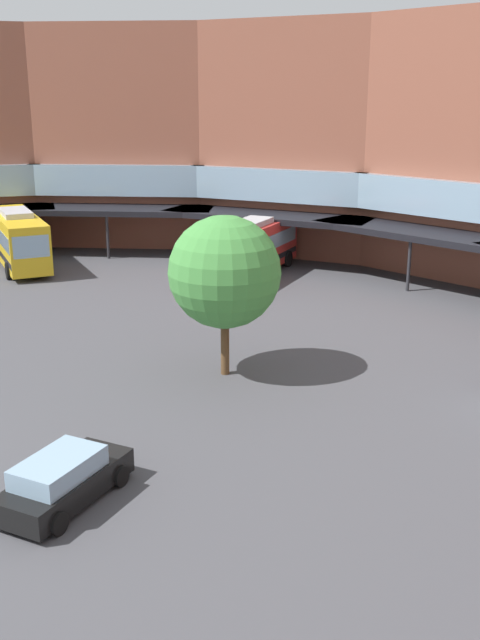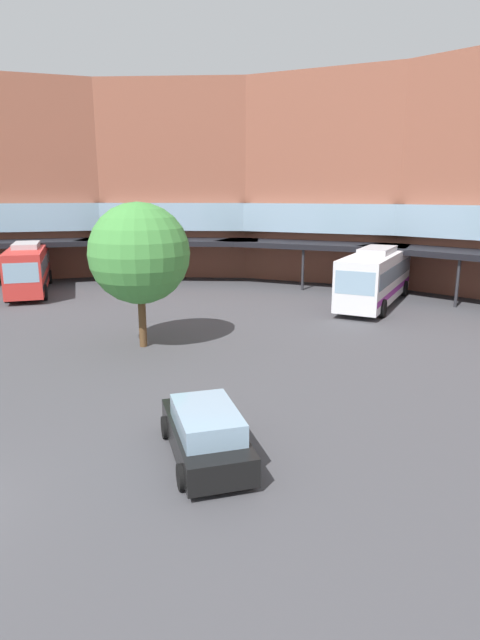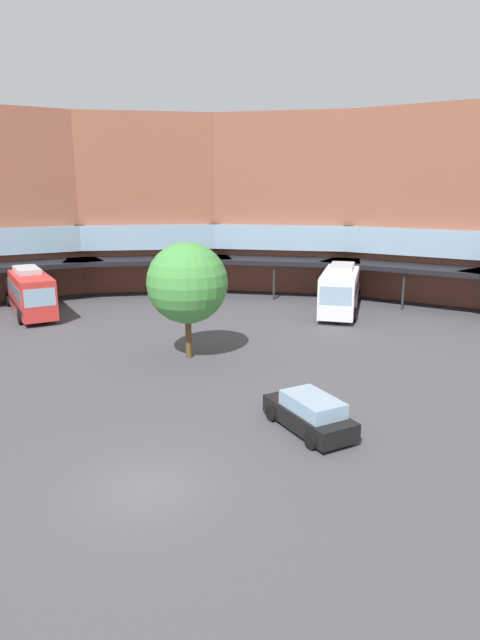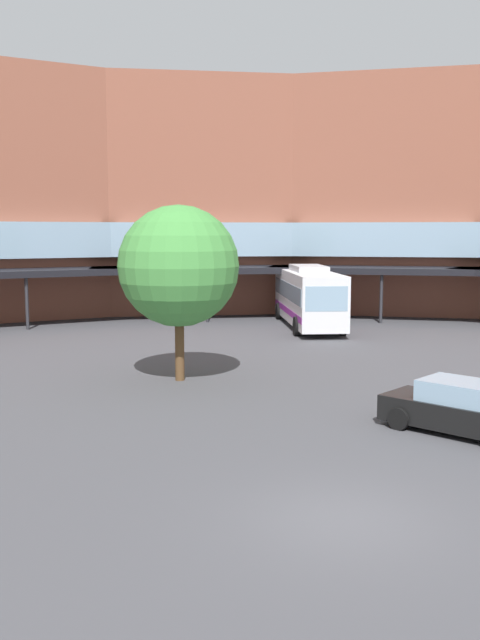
# 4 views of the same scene
# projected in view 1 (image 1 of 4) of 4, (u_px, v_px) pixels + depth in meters

# --- Properties ---
(station_building) EXTENTS (83.12, 43.64, 16.41)m
(station_building) POSITION_uv_depth(u_px,v_px,m) (467.00, 186.00, 31.04)
(station_building) COLOR #93543F
(station_building) RESTS_ON ground
(bus_1) EXTENTS (10.73, 2.95, 3.90)m
(bus_1) POSITION_uv_depth(u_px,v_px,m) (18.00, 238.00, 50.93)
(bus_1) COLOR gold
(bus_1) RESTS_ON ground
(bus_2) EXTENTS (8.66, 9.49, 3.67)m
(bus_2) POSITION_uv_depth(u_px,v_px,m) (251.00, 248.00, 48.24)
(bus_2) COLOR red
(bus_2) RESTS_ON ground
(parked_car) EXTENTS (4.19, 4.54, 1.53)m
(parked_car) POSITION_uv_depth(u_px,v_px,m) (64.00, 480.00, 21.54)
(parked_car) COLOR black
(parked_car) RESTS_ON ground
(plaza_tree) EXTENTS (4.68, 4.68, 6.81)m
(plaza_tree) POSITION_uv_depth(u_px,v_px,m) (225.00, 272.00, 30.44)
(plaza_tree) COLOR brown
(plaza_tree) RESTS_ON ground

